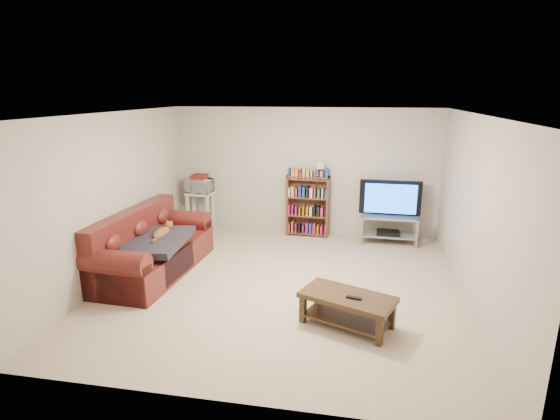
% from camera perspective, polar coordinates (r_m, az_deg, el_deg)
% --- Properties ---
extents(floor, '(5.00, 5.00, 0.00)m').
position_cam_1_polar(floor, '(6.35, 0.25, -9.73)').
color(floor, '#C8B295').
rests_on(floor, ground).
extents(ceiling, '(5.00, 5.00, 0.00)m').
position_cam_1_polar(ceiling, '(5.76, 0.27, 12.45)').
color(ceiling, white).
rests_on(ceiling, ground).
extents(wall_back, '(5.00, 0.00, 5.00)m').
position_cam_1_polar(wall_back, '(8.36, 3.26, 5.02)').
color(wall_back, beige).
rests_on(wall_back, ground).
extents(wall_front, '(5.00, 0.00, 5.00)m').
position_cam_1_polar(wall_front, '(3.64, -6.70, -8.88)').
color(wall_front, beige).
rests_on(wall_front, ground).
extents(wall_left, '(0.00, 5.00, 5.00)m').
position_cam_1_polar(wall_left, '(6.83, -20.89, 1.70)').
color(wall_left, beige).
rests_on(wall_left, ground).
extents(wall_right, '(0.00, 5.00, 5.00)m').
position_cam_1_polar(wall_right, '(6.05, 24.28, -0.31)').
color(wall_right, beige).
rests_on(wall_right, ground).
extents(sofa, '(1.09, 2.29, 0.95)m').
position_cam_1_polar(sofa, '(6.96, -16.64, -5.16)').
color(sofa, '#581A16').
rests_on(sofa, floor).
extents(blanket, '(0.89, 1.14, 0.19)m').
position_cam_1_polar(blanket, '(6.67, -16.03, -3.95)').
color(blanket, '#28232C').
rests_on(blanket, sofa).
extents(cat, '(0.28, 0.62, 0.18)m').
position_cam_1_polar(cat, '(6.82, -15.23, -2.94)').
color(cat, brown).
rests_on(cat, sofa).
extents(coffee_table, '(1.20, 0.90, 0.39)m').
position_cam_1_polar(coffee_table, '(5.29, 8.78, -12.07)').
color(coffee_table, '#392514').
rests_on(coffee_table, floor).
extents(remote, '(0.18, 0.09, 0.02)m').
position_cam_1_polar(remote, '(5.15, 9.62, -11.24)').
color(remote, black).
rests_on(remote, coffee_table).
extents(tv_stand, '(1.03, 0.48, 0.51)m').
position_cam_1_polar(tv_stand, '(8.17, 14.00, -1.85)').
color(tv_stand, '#999EA3').
rests_on(tv_stand, floor).
extents(television, '(1.10, 0.17, 0.63)m').
position_cam_1_polar(television, '(8.04, 14.21, 1.43)').
color(television, black).
rests_on(television, tv_stand).
extents(dvd_player, '(0.41, 0.30, 0.06)m').
position_cam_1_polar(dvd_player, '(8.21, 13.93, -2.88)').
color(dvd_player, black).
rests_on(dvd_player, tv_stand).
extents(bookshelf, '(0.82, 0.30, 1.16)m').
position_cam_1_polar(bookshelf, '(8.29, 3.66, 0.66)').
color(bookshelf, '#532F1D').
rests_on(bookshelf, floor).
extents(shelf_clutter, '(0.59, 0.19, 0.28)m').
position_cam_1_polar(shelf_clutter, '(8.14, 4.43, 5.19)').
color(shelf_clutter, silver).
rests_on(shelf_clutter, bookshelf).
extents(microwave_stand, '(0.52, 0.39, 0.79)m').
position_cam_1_polar(microwave_stand, '(8.67, -10.33, 0.45)').
color(microwave_stand, silver).
rests_on(microwave_stand, floor).
extents(microwave, '(0.51, 0.36, 0.27)m').
position_cam_1_polar(microwave, '(8.58, -10.46, 3.14)').
color(microwave, silver).
rests_on(microwave, microwave_stand).
extents(game_boxes, '(0.30, 0.27, 0.05)m').
position_cam_1_polar(game_boxes, '(8.54, -10.51, 4.18)').
color(game_boxes, maroon).
rests_on(game_boxes, microwave).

